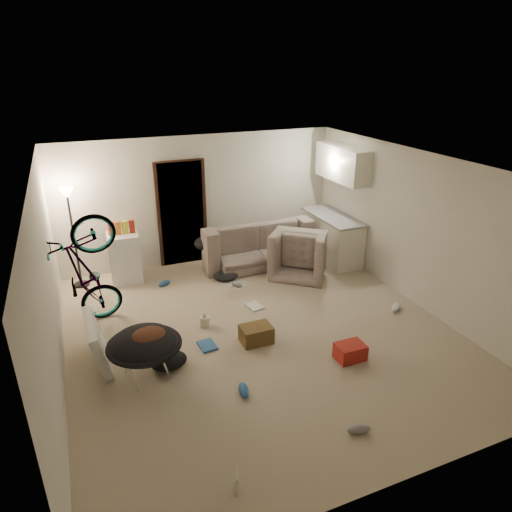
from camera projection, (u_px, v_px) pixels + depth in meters
name	position (u px, v px, depth m)	size (l,w,h in m)	color
floor	(260.00, 331.00, 6.90)	(5.50, 6.00, 0.02)	tan
ceiling	(260.00, 166.00, 5.90)	(5.50, 6.00, 0.02)	white
wall_back	(200.00, 199.00, 8.96)	(5.50, 0.02, 2.50)	silver
wall_front	(399.00, 384.00, 3.85)	(5.50, 0.02, 2.50)	silver
wall_left	(47.00, 290.00, 5.43)	(0.02, 6.00, 2.50)	silver
wall_right	(417.00, 229.00, 7.37)	(0.02, 6.00, 2.50)	silver
doorway	(182.00, 214.00, 8.87)	(0.85, 0.10, 2.04)	black
door_trim	(182.00, 214.00, 8.85)	(0.97, 0.04, 2.10)	black
floor_lamp	(71.00, 217.00, 7.79)	(0.28, 0.28, 1.81)	black
kitchen_counter	(332.00, 238.00, 9.27)	(0.60, 1.50, 0.88)	silver
counter_top	(333.00, 217.00, 9.09)	(0.64, 1.54, 0.04)	gray
kitchen_uppers	(343.00, 163.00, 8.72)	(0.38, 1.40, 0.65)	silver
sofa	(254.00, 246.00, 9.17)	(2.22, 0.87, 0.65)	#383F37
armchair	(302.00, 255.00, 8.73)	(1.02, 0.89, 0.66)	#383F37
bicycle	(90.00, 296.00, 6.89)	(0.64, 1.84, 0.96)	black
book_asset	(237.00, 496.00, 4.27)	(0.15, 0.21, 0.02)	#A42218
mini_fridge	(125.00, 257.00, 8.32)	(0.54, 0.54, 0.91)	white
snack_box_0	(111.00, 231.00, 8.04)	(0.10, 0.07, 0.30)	#A42218
snack_box_1	(118.00, 230.00, 8.08)	(0.10, 0.07, 0.30)	orange
snack_box_2	(125.00, 229.00, 8.13)	(0.10, 0.07, 0.30)	yellow
snack_box_3	(132.00, 228.00, 8.17)	(0.10, 0.07, 0.30)	#A42218
saucer_chair	(145.00, 351.00, 5.74)	(0.94, 0.94, 0.67)	silver
hoodie	(148.00, 338.00, 5.66)	(0.48, 0.40, 0.22)	#482719
sofa_drape	(209.00, 243.00, 8.75)	(0.56, 0.46, 0.28)	black
tv_box	(97.00, 342.00, 6.06)	(0.12, 0.97, 0.64)	silver
drink_case_a	(256.00, 334.00, 6.58)	(0.45, 0.32, 0.25)	brown
drink_case_b	(350.00, 352.00, 6.21)	(0.39, 0.29, 0.23)	#A42218
juicer	(205.00, 321.00, 6.99)	(0.16, 0.16, 0.23)	beige
newspaper	(234.00, 283.00, 8.38)	(0.39, 0.51, 0.01)	#B7B1A9
book_blue	(207.00, 345.00, 6.51)	(0.22, 0.30, 0.03)	#2B5C9C
book_white	(255.00, 306.00, 7.56)	(0.22, 0.29, 0.03)	silver
shoe_0	(164.00, 283.00, 8.26)	(0.26, 0.10, 0.09)	#2B5C9C
shoe_1	(237.00, 285.00, 8.22)	(0.24, 0.10, 0.09)	slate
shoe_2	(244.00, 390.00, 5.57)	(0.29, 0.12, 0.11)	#2B5C9C
shoe_3	(359.00, 429.00, 4.98)	(0.27, 0.11, 0.10)	slate
shoe_4	(396.00, 307.00, 7.45)	(0.30, 0.12, 0.11)	white
clothes_lump_a	(169.00, 361.00, 6.08)	(0.50, 0.43, 0.16)	black
clothes_lump_b	(226.00, 275.00, 8.51)	(0.47, 0.41, 0.14)	black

